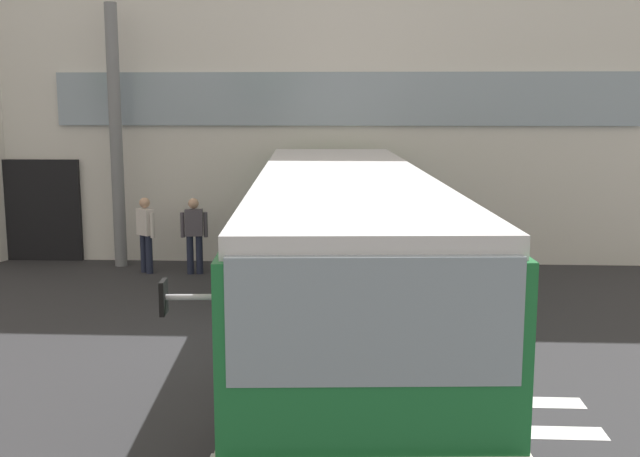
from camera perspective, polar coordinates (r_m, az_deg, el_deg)
The scene contains 7 objects.
ground_plane at distance 12.36m, azimuth -3.57°, elevation -8.28°, with size 80.00×90.00×0.02m, color #2B2B2D.
terminal_building at distance 23.38m, azimuth -2.10°, elevation 10.80°, with size 21.03×13.80×8.65m.
entry_support_column at distance 17.97m, azimuth -14.90°, elevation 6.55°, with size 0.28×0.28×5.89m, color slate.
bus_main_foreground at distance 11.74m, azimuth 1.67°, elevation -2.42°, with size 3.36×11.75×2.70m.
passenger_near_column at distance 17.27m, azimuth -12.81°, elevation -0.20°, with size 0.48×0.41×1.68m.
passenger_by_doorway at distance 16.96m, azimuth -9.32°, elevation -0.26°, with size 0.59×0.27×1.68m.
passenger_at_curb_edge at distance 16.67m, azimuth -5.08°, elevation -0.23°, with size 0.54×0.48×1.68m.
Camera 1 is at (1.37, -11.70, 3.74)m, focal length 43.12 mm.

